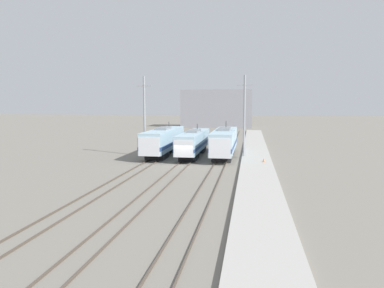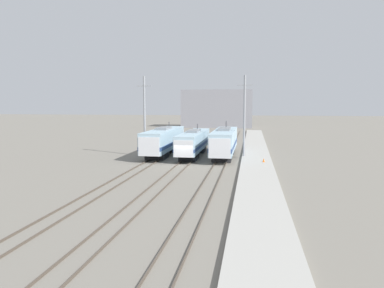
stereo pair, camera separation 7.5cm
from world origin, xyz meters
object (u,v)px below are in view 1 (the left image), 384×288
locomotive_far_left (163,141)px  catenary_tower_right (244,116)px  locomotive_far_right (224,142)px  catenary_tower_left (144,115)px  locomotive_center (193,143)px  traffic_cone (264,160)px

locomotive_far_left → catenary_tower_right: 12.92m
locomotive_far_right → catenary_tower_left: catenary_tower_left is taller
locomotive_far_left → locomotive_far_right: size_ratio=1.03×
locomotive_far_right → locomotive_center: bearing=173.5°
locomotive_center → catenary_tower_right: bearing=-9.3°
locomotive_far_right → catenary_tower_left: (-11.77, -0.71, 3.93)m
locomotive_far_left → locomotive_far_right: 9.35m
locomotive_center → catenary_tower_left: bearing=-170.1°
locomotive_center → locomotive_far_right: bearing=-6.5°
locomotive_center → locomotive_far_right: (4.66, -0.53, 0.17)m
locomotive_far_left → catenary_tower_right: catenary_tower_right is taller
locomotive_center → catenary_tower_right: size_ratio=1.47×
locomotive_center → traffic_cone: locomotive_center is taller
locomotive_far_left → catenary_tower_left: bearing=-150.1°
traffic_cone → catenary_tower_left: bearing=163.0°
catenary_tower_left → catenary_tower_right: size_ratio=1.00×
locomotive_far_left → locomotive_far_right: locomotive_far_right is taller
locomotive_far_left → traffic_cone: (14.86, -6.71, -1.60)m
catenary_tower_left → traffic_cone: 18.94m
locomotive_center → locomotive_far_right: 4.69m
locomotive_far_left → traffic_cone: size_ratio=35.74×
locomotive_far_left → catenary_tower_right: (12.22, -1.41, 3.94)m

